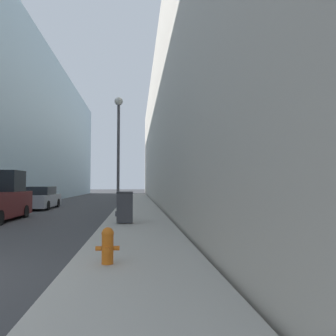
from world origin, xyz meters
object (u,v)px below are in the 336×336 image
at_px(fire_hydrant, 108,245).
at_px(parked_sedan_near, 40,198).
at_px(lamppost, 118,143).
at_px(trash_bin, 125,207).

xyz_separation_m(fire_hydrant, parked_sedan_near, (-6.08, 16.86, 0.20)).
distance_m(lamppost, parked_sedan_near, 9.73).
height_order(trash_bin, parked_sedan_near, parked_sedan_near).
distance_m(trash_bin, lamppost, 4.10).
bearing_deg(parked_sedan_near, fire_hydrant, -70.16).
bearing_deg(lamppost, fire_hydrant, -88.02).
relative_size(fire_hydrant, lamppost, 0.12).
distance_m(trash_bin, parked_sedan_near, 11.82).
distance_m(fire_hydrant, lamppost, 10.14).
bearing_deg(trash_bin, lamppost, 98.80).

